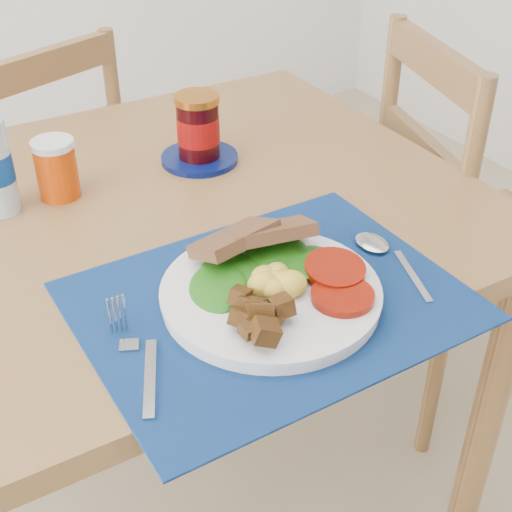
{
  "coord_description": "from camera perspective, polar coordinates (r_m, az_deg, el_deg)",
  "views": [
    {
      "loc": [
        -0.22,
        -0.79,
        1.36
      ],
      "look_at": [
        0.19,
        -0.09,
        0.8
      ],
      "focal_mm": 50.0,
      "sensor_mm": 36.0,
      "label": 1
    }
  ],
  "objects": [
    {
      "name": "jam_on_saucer",
      "position": [
        1.33,
        -4.63,
        9.81
      ],
      "size": [
        0.14,
        0.14,
        0.13
      ],
      "color": "#041049",
      "rests_on": "table"
    },
    {
      "name": "chair_far",
      "position": [
        1.82,
        -16.88,
        6.27
      ],
      "size": [
        0.5,
        0.49,
        1.07
      ],
      "rotation": [
        0.0,
        0.0,
        3.49
      ],
      "color": "brown",
      "rests_on": "ground"
    },
    {
      "name": "placemat",
      "position": [
        0.99,
        1.17,
        -3.63
      ],
      "size": [
        0.52,
        0.41,
        0.0
      ],
      "primitive_type": "cube",
      "rotation": [
        0.0,
        0.0,
        0.02
      ],
      "color": "black",
      "rests_on": "table"
    },
    {
      "name": "breakfast_plate",
      "position": [
        0.97,
        1.02,
        -2.81
      ],
      "size": [
        0.3,
        0.3,
        0.07
      ],
      "rotation": [
        0.0,
        0.0,
        0.07
      ],
      "color": "silver",
      "rests_on": "placemat"
    },
    {
      "name": "fork",
      "position": [
        0.91,
        -9.54,
        -7.94
      ],
      "size": [
        0.07,
        0.19,
        0.0
      ],
      "rotation": [
        0.0,
        0.0,
        -0.43
      ],
      "color": "#B2B5BA",
      "rests_on": "placemat"
    },
    {
      "name": "chair_end",
      "position": [
        1.64,
        16.1,
        4.33
      ],
      "size": [
        0.5,
        0.51,
        1.14
      ],
      "rotation": [
        0.0,
        0.0,
        1.3
      ],
      "color": "brown",
      "rests_on": "ground"
    },
    {
      "name": "table",
      "position": [
        1.23,
        -14.56,
        -1.3
      ],
      "size": [
        1.4,
        0.9,
        0.75
      ],
      "color": "brown",
      "rests_on": "ground"
    },
    {
      "name": "juice_glass",
      "position": [
        1.26,
        -15.66,
        6.62
      ],
      "size": [
        0.07,
        0.07,
        0.1
      ],
      "primitive_type": "cylinder",
      "color": "#C23905",
      "rests_on": "table"
    },
    {
      "name": "spoon",
      "position": [
        1.09,
        10.16,
        0.22
      ],
      "size": [
        0.05,
        0.19,
        0.01
      ],
      "rotation": [
        0.0,
        0.0,
        -0.33
      ],
      "color": "#B2B5BA",
      "rests_on": "placemat"
    }
  ]
}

